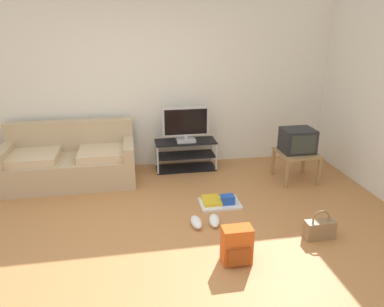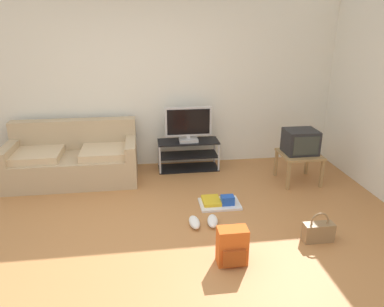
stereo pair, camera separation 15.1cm
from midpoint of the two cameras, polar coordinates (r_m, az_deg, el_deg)
name	(u,v)px [view 1 (the left image)]	position (r m, az deg, el deg)	size (l,w,h in m)	color
ground_plane	(153,253)	(3.83, -7.25, -15.16)	(9.00, 9.80, 0.02)	#B27542
wall_back	(138,80)	(5.64, -9.18, 11.31)	(9.00, 0.10, 2.70)	silver
couch	(71,161)	(5.49, -19.23, -1.12)	(1.80, 0.85, 0.82)	tan
tv_stand	(186,155)	(5.65, -1.77, -0.23)	(0.93, 0.38, 0.46)	black
flat_tv	(186,125)	(5.47, -1.79, 4.51)	(0.70, 0.22, 0.53)	#B2B2B7
side_table	(297,156)	(5.39, 15.28, -0.40)	(0.54, 0.54, 0.43)	#9E7A4C
crt_tv	(298,140)	(5.33, 15.44, 1.99)	(0.44, 0.38, 0.33)	#232326
backpack	(237,245)	(3.58, 5.78, -14.14)	(0.28, 0.24, 0.37)	#CC561E
handbag	(320,229)	(4.14, 18.37, -11.12)	(0.32, 0.13, 0.33)	olive
sneakers_pair	(205,221)	(4.20, 1.05, -10.58)	(0.35, 0.28, 0.09)	white
floor_tray	(219,202)	(4.64, 3.37, -7.57)	(0.50, 0.35, 0.14)	silver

